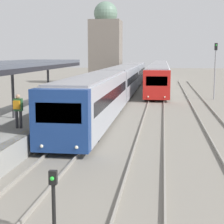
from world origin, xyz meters
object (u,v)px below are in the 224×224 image
(train_near, at_px, (121,80))
(signal_post_near, at_px, (53,195))
(train_far, at_px, (159,72))
(signal_mast_far, at_px, (215,65))
(person_on_platform, at_px, (18,108))

(train_near, xyz_separation_m, signal_post_near, (1.78, -31.64, -0.69))
(train_far, xyz_separation_m, signal_mast_far, (5.77, -19.50, 1.75))
(person_on_platform, bearing_deg, train_near, 84.04)
(train_far, distance_m, signal_post_near, 49.79)
(person_on_platform, xyz_separation_m, train_near, (2.43, 23.28, -0.24))
(signal_post_near, relative_size, signal_mast_far, 0.30)
(signal_mast_far, bearing_deg, person_on_platform, -118.91)
(person_on_platform, bearing_deg, train_far, 81.33)
(train_near, height_order, train_far, train_near)
(signal_post_near, bearing_deg, person_on_platform, 116.78)
(person_on_platform, height_order, signal_mast_far, signal_mast_far)
(person_on_platform, relative_size, train_far, 0.04)
(train_near, relative_size, train_far, 1.08)
(person_on_platform, height_order, train_near, train_near)
(train_near, distance_m, signal_mast_far, 9.91)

